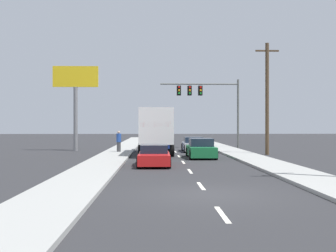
# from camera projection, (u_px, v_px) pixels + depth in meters

# --- Properties ---
(ground_plane) EXTENTS (140.00, 140.00, 0.00)m
(ground_plane) POSITION_uv_depth(u_px,v_px,m) (174.00, 150.00, 38.81)
(ground_plane) COLOR #2B2B2D
(sidewalk_right) EXTENTS (2.38, 80.00, 0.14)m
(sidewalk_right) POSITION_uv_depth(u_px,v_px,m) (235.00, 152.00, 33.95)
(sidewalk_right) COLOR #9E9E99
(sidewalk_right) RESTS_ON ground_plane
(sidewalk_left) EXTENTS (2.38, 80.00, 0.14)m
(sidewalk_left) POSITION_uv_depth(u_px,v_px,m) (118.00, 153.00, 33.67)
(sidewalk_left) COLOR #9E9E99
(sidewalk_left) RESTS_ON ground_plane
(lane_markings) EXTENTS (0.14, 57.00, 0.01)m
(lane_markings) POSITION_uv_depth(u_px,v_px,m) (177.00, 154.00, 33.19)
(lane_markings) COLOR silver
(lane_markings) RESTS_ON ground_plane
(box_truck) EXTENTS (2.60, 8.98, 3.50)m
(box_truck) POSITION_uv_depth(u_px,v_px,m) (156.00, 128.00, 32.55)
(box_truck) COLOR white
(box_truck) RESTS_ON ground_plane
(car_red) EXTENTS (1.82, 4.44, 1.18)m
(car_red) POSITION_uv_depth(u_px,v_px,m) (154.00, 156.00, 23.67)
(car_red) COLOR red
(car_red) RESTS_ON ground_plane
(car_silver) EXTENTS (1.87, 4.34, 1.25)m
(car_silver) POSITION_uv_depth(u_px,v_px,m) (193.00, 145.00, 36.12)
(car_silver) COLOR #B7BABF
(car_silver) RESTS_ON ground_plane
(car_green) EXTENTS (1.87, 4.30, 1.36)m
(car_green) POSITION_uv_depth(u_px,v_px,m) (201.00, 149.00, 29.09)
(car_green) COLOR #196B38
(car_green) RESTS_ON ground_plane
(traffic_signal_mast) EXTENTS (7.83, 0.69, 6.82)m
(traffic_signal_mast) POSITION_uv_depth(u_px,v_px,m) (203.00, 95.00, 41.50)
(traffic_signal_mast) COLOR #595B56
(traffic_signal_mast) RESTS_ON ground_plane
(utility_pole_mid) EXTENTS (1.80, 0.28, 8.58)m
(utility_pole_mid) POSITION_uv_depth(u_px,v_px,m) (267.00, 97.00, 32.14)
(utility_pole_mid) COLOR brown
(utility_pole_mid) RESTS_ON ground_plane
(roadside_billboard) EXTENTS (4.00, 0.36, 7.50)m
(roadside_billboard) POSITION_uv_depth(u_px,v_px,m) (76.00, 91.00, 37.09)
(roadside_billboard) COLOR slate
(roadside_billboard) RESTS_ON ground_plane
(pedestrian_near_corner) EXTENTS (0.38, 0.38, 1.67)m
(pedestrian_near_corner) POSITION_uv_depth(u_px,v_px,m) (119.00, 141.00, 33.79)
(pedestrian_near_corner) COLOR #3F3F42
(pedestrian_near_corner) RESTS_ON sidewalk_left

